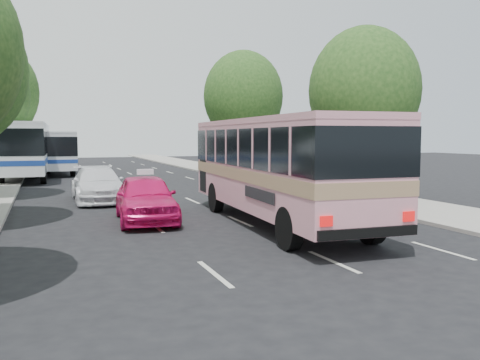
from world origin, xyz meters
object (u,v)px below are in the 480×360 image
pink_taxi (146,198)px  white_pickup (98,184)px  tour_coach_front (26,146)px  tour_coach_rear (52,149)px  pink_bus (278,159)px

pink_taxi → white_pickup: pink_taxi is taller
tour_coach_front → tour_coach_rear: bearing=71.8°
white_pickup → tour_coach_front: 14.64m
pink_bus → tour_coach_rear: bearing=106.3°
white_pickup → tour_coach_rear: size_ratio=0.48×
tour_coach_rear → white_pickup: bearing=-89.6°
white_pickup → pink_bus: bearing=-59.1°
pink_bus → pink_taxi: pink_bus is taller
tour_coach_front → white_pickup: bearing=-74.8°
white_pickup → tour_coach_front: tour_coach_front is taller
tour_coach_front → tour_coach_rear: (1.74, 4.72, -0.33)m
tour_coach_front → pink_bus: bearing=-67.8°
pink_bus → tour_coach_front: size_ratio=0.87×
pink_taxi → tour_coach_rear: (-2.56, 25.07, 1.14)m
tour_coach_rear → tour_coach_front: bearing=-114.6°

